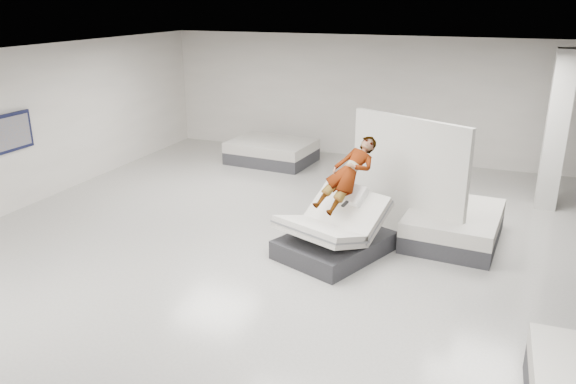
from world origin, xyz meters
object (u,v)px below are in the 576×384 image
at_px(hero_bed, 334,235).
at_px(column, 556,131).
at_px(divider_panel, 407,178).
at_px(wall_poster, 12,132).
at_px(remote, 345,204).
at_px(flat_bed_left_far, 272,152).
at_px(flat_bed_right_far, 454,225).
at_px(person, 348,186).

height_order(hero_bed, column, column).
distance_m(divider_panel, wall_poster, 7.66).
xyz_separation_m(column, wall_poster, (-9.93, -4.00, 0.00)).
bearing_deg(column, remote, -129.67).
relative_size(remote, wall_poster, 0.15).
bearing_deg(column, flat_bed_left_far, 171.03).
xyz_separation_m(hero_bed, remote, (0.19, -0.11, 0.61)).
relative_size(hero_bed, column, 0.68).
xyz_separation_m(remote, flat_bed_right_far, (1.60, 1.46, -0.69)).
relative_size(divider_panel, flat_bed_right_far, 1.12).
distance_m(person, flat_bed_right_far, 2.16).
height_order(flat_bed_left_far, column, column).
bearing_deg(flat_bed_left_far, person, -53.66).
height_order(remote, wall_poster, wall_poster).
bearing_deg(flat_bed_right_far, person, -147.82).
height_order(flat_bed_right_far, flat_bed_left_far, flat_bed_left_far).
bearing_deg(hero_bed, flat_bed_left_far, 123.65).
relative_size(remote, flat_bed_left_far, 0.06).
bearing_deg(person, remote, -57.85).
relative_size(hero_bed, person, 1.42).
xyz_separation_m(hero_bed, flat_bed_right_far, (1.79, 1.35, -0.08)).
bearing_deg(hero_bed, divider_panel, 54.34).
height_order(flat_bed_left_far, wall_poster, wall_poster).
xyz_separation_m(hero_bed, divider_panel, (0.93, 1.29, 0.73)).
bearing_deg(column, divider_panel, -135.16).
xyz_separation_m(person, divider_panel, (0.81, 1.00, -0.05)).
height_order(person, column, column).
distance_m(remote, column, 5.04).
relative_size(remote, flat_bed_right_far, 0.07).
bearing_deg(divider_panel, hero_bed, -100.09).
relative_size(person, divider_panel, 0.64).
distance_m(flat_bed_left_far, wall_poster, 6.20).
xyz_separation_m(hero_bed, person, (0.12, 0.29, 0.77)).
distance_m(remote, flat_bed_right_far, 2.28).
height_order(person, remote, person).
bearing_deg(flat_bed_left_far, flat_bed_right_far, -34.52).
bearing_deg(remote, divider_panel, 84.09).
distance_m(person, remote, 0.44).
distance_m(person, divider_panel, 1.28).
bearing_deg(divider_panel, remote, -92.05).
xyz_separation_m(person, wall_poster, (-6.67, -0.56, 0.47)).
height_order(divider_panel, flat_bed_left_far, divider_panel).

